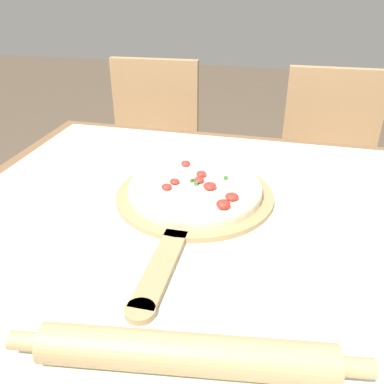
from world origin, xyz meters
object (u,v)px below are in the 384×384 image
at_px(pizza_peel, 193,200).
at_px(pizza, 195,188).
at_px(rolling_pin, 186,354).
at_px(chair_left, 152,149).
at_px(chair_right, 327,166).

distance_m(pizza_peel, pizza, 0.03).
bearing_deg(rolling_pin, chair_left, 110.77).
height_order(pizza_peel, chair_left, chair_left).
distance_m(pizza_peel, chair_right, 0.92).
xyz_separation_m(rolling_pin, chair_right, (0.28, 1.23, -0.27)).
height_order(pizza, rolling_pin, rolling_pin).
distance_m(pizza_peel, rolling_pin, 0.44).
relative_size(chair_left, chair_right, 1.00).
bearing_deg(chair_right, rolling_pin, -104.69).
xyz_separation_m(rolling_pin, chair_left, (-0.47, 1.23, -0.27)).
bearing_deg(pizza, pizza_peel, -91.26).
relative_size(rolling_pin, chair_left, 0.55).
bearing_deg(pizza_peel, pizza, 88.74).
relative_size(pizza_peel, chair_right, 0.66).
xyz_separation_m(chair_left, chair_right, (0.75, 0.00, 0.00)).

